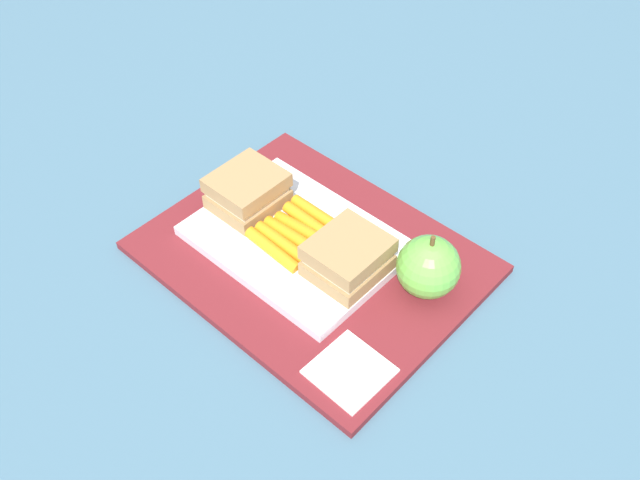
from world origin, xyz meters
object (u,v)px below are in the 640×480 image
Objects in this scene: carrot_sticks_bundle at (296,232)px; apple at (428,267)px; sandwich_half_left at (247,191)px; food_tray at (296,240)px; paper_napkin at (350,371)px; sandwich_half_right at (348,257)px.

carrot_sticks_bundle is 1.12× the size of apple.
carrot_sticks_bundle is at bearing -0.19° from sandwich_half_left.
food_tray reaches higher than paper_napkin.
food_tray is at bearing -162.84° from apple.
carrot_sticks_bundle reaches higher than paper_napkin.
paper_napkin is at bearing -47.79° from sandwich_half_right.
sandwich_half_right reaches higher than carrot_sticks_bundle.
apple is at bearing 11.49° from sandwich_half_left.
sandwich_half_right reaches higher than paper_napkin.
sandwich_half_right is at bearing -147.27° from apple.
apple is (0.15, 0.05, 0.02)m from carrot_sticks_bundle.
apple is 1.14× the size of paper_napkin.
sandwich_half_right is (0.16, 0.00, 0.00)m from sandwich_half_left.
carrot_sticks_bundle is at bearing -162.67° from apple.
sandwich_half_right is 1.00× the size of apple.
sandwich_half_right reaches higher than food_tray.
sandwich_half_left reaches higher than paper_napkin.
sandwich_half_left is at bearing 179.81° from carrot_sticks_bundle.
sandwich_half_left is 0.08m from carrot_sticks_bundle.
apple reaches higher than sandwich_half_left.
paper_napkin is at bearing -29.51° from carrot_sticks_bundle.
sandwich_half_right is at bearing 0.00° from food_tray.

